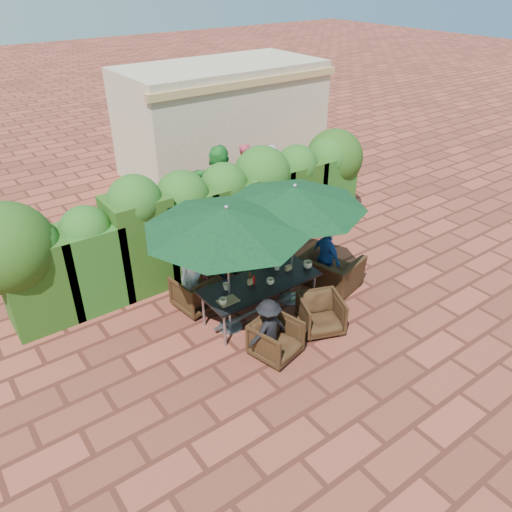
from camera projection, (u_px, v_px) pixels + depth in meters
ground at (271, 313)px, 9.50m from camera, size 80.00×80.00×0.00m
dining_table at (260, 285)px, 9.10m from camera, size 2.23×0.90×0.75m
umbrella_left at (227, 219)px, 7.98m from camera, size 2.80×2.80×2.46m
umbrella_right at (295, 197)px, 8.73m from camera, size 2.59×2.59×2.46m
chair_far_left at (196, 290)px, 9.47m from camera, size 0.83×0.79×0.77m
chair_far_mid at (237, 276)px, 9.92m from camera, size 0.89×0.86×0.74m
chair_far_right at (264, 264)px, 10.26m from camera, size 0.96×0.94×0.79m
chair_near_left at (276, 338)px, 8.31m from camera, size 0.86×0.82×0.74m
chair_near_right at (321, 312)px, 8.89m from camera, size 0.93×0.90×0.75m
chair_end_right at (332, 266)px, 10.05m from camera, size 0.94×1.21×0.94m
adult_far_left at (192, 274)px, 9.38m from camera, size 0.79×0.65×1.39m
adult_far_mid at (229, 264)px, 9.69m from camera, size 0.60×0.53×1.39m
adult_far_right at (271, 250)px, 10.15m from camera, size 0.72×0.51×1.39m
adult_near_left at (268, 330)px, 8.18m from camera, size 0.73×0.36×1.13m
adult_end_right at (326, 257)px, 9.98m from camera, size 0.45×0.80×1.32m
child_left at (207, 282)px, 9.69m from camera, size 0.34×0.30×0.80m
child_right at (246, 265)px, 10.12m from camera, size 0.38×0.34×0.90m
pedestrian_a at (220, 181)px, 12.68m from camera, size 1.70×1.68×1.89m
pedestrian_b at (243, 173)px, 13.51m from camera, size 0.86×0.64×1.62m
pedestrian_c at (270, 173)px, 13.67m from camera, size 1.07×0.74×1.53m
cup_a at (223, 301)px, 8.44m from camera, size 0.14×0.14×0.11m
cup_b at (226, 287)px, 8.82m from camera, size 0.13×0.13×0.12m
cup_c at (270, 281)px, 8.97m from camera, size 0.14×0.14×0.11m
cup_d at (277, 266)px, 9.39m from camera, size 0.15×0.15×0.14m
cup_e at (308, 265)px, 9.44m from camera, size 0.17×0.17×0.14m
ketchup_bottle at (254, 280)px, 8.96m from camera, size 0.04×0.04×0.17m
sauce_bottle at (250, 277)px, 9.04m from camera, size 0.04×0.04×0.17m
serving_tray at (228, 301)px, 8.54m from camera, size 0.35×0.25×0.02m
number_block_left at (251, 282)px, 8.97m from camera, size 0.12×0.06×0.10m
number_block_right at (288, 268)px, 9.38m from camera, size 0.12×0.06×0.10m
hedge_wall at (200, 211)px, 10.39m from camera, size 9.10×1.60×2.40m
building at (222, 118)px, 15.30m from camera, size 6.20×3.08×3.20m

